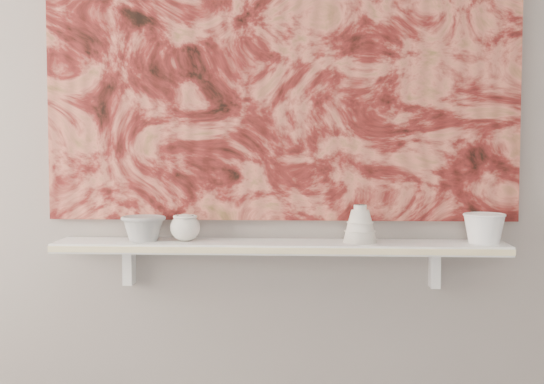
# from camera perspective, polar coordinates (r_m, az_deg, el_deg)

# --- Properties ---
(wall_back) EXTENTS (3.60, 0.00, 3.60)m
(wall_back) POSITION_cam_1_polar(r_m,az_deg,el_deg) (2.43, 0.65, 6.37)
(wall_back) COLOR gray
(wall_back) RESTS_ON floor
(shelf) EXTENTS (1.40, 0.18, 0.03)m
(shelf) POSITION_cam_1_polar(r_m,az_deg,el_deg) (2.36, 0.55, -4.13)
(shelf) COLOR white
(shelf) RESTS_ON wall_back
(shelf_stripe) EXTENTS (1.40, 0.01, 0.02)m
(shelf_stripe) POSITION_cam_1_polar(r_m,az_deg,el_deg) (2.27, 0.44, -4.45)
(shelf_stripe) COLOR beige
(shelf_stripe) RESTS_ON shelf
(bracket_left) EXTENTS (0.03, 0.06, 0.12)m
(bracket_left) POSITION_cam_1_polar(r_m,az_deg,el_deg) (2.50, -10.71, -5.48)
(bracket_left) COLOR white
(bracket_left) RESTS_ON wall_back
(bracket_right) EXTENTS (0.03, 0.06, 0.12)m
(bracket_right) POSITION_cam_1_polar(r_m,az_deg,el_deg) (2.46, 12.14, -5.65)
(bracket_right) COLOR white
(bracket_right) RESTS_ON wall_back
(painting) EXTENTS (1.50, 0.02, 1.10)m
(painting) POSITION_cam_1_polar(r_m,az_deg,el_deg) (2.44, 0.64, 10.86)
(painting) COLOR maroon
(painting) RESTS_ON wall_back
(house_motif) EXTENTS (0.09, 0.00, 0.08)m
(house_motif) POSITION_cam_1_polar(r_m,az_deg,el_deg) (2.43, 11.31, 3.52)
(house_motif) COLOR black
(house_motif) RESTS_ON painting
(bowl_grey) EXTENTS (0.14, 0.14, 0.08)m
(bowl_grey) POSITION_cam_1_polar(r_m,az_deg,el_deg) (2.41, -9.65, -2.69)
(bowl_grey) COLOR gray
(bowl_grey) RESTS_ON shelf
(cup_cream) EXTENTS (0.11, 0.11, 0.09)m
(cup_cream) POSITION_cam_1_polar(r_m,az_deg,el_deg) (2.38, -6.55, -2.68)
(cup_cream) COLOR silver
(cup_cream) RESTS_ON shelf
(bell_vessel) EXTENTS (0.13, 0.13, 0.12)m
(bell_vessel) POSITION_cam_1_polar(r_m,az_deg,el_deg) (2.35, 6.65, -2.38)
(bell_vessel) COLOR silver
(bell_vessel) RESTS_ON shelf
(bowl_white) EXTENTS (0.17, 0.17, 0.09)m
(bowl_white) POSITION_cam_1_polar(r_m,az_deg,el_deg) (2.41, 15.69, -2.63)
(bowl_white) COLOR white
(bowl_white) RESTS_ON shelf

